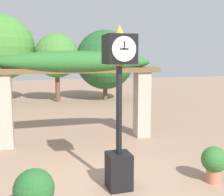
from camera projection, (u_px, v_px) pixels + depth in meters
name	position (u px, v px, depth m)	size (l,w,h in m)	color
ground_plane	(106.00, 189.00, 5.76)	(60.00, 60.00, 0.00)	#9E7A60
pedestal_clock	(119.00, 108.00, 5.59)	(0.57, 0.62, 3.31)	black
pergola	(77.00, 72.00, 8.76)	(5.46, 1.07, 2.90)	#A89E89
potted_plant_near_left	(214.00, 162.00, 6.03)	(0.56, 0.56, 0.79)	#B26B4C
potted_plant_near_right	(34.00, 192.00, 4.60)	(0.67, 0.67, 0.89)	brown
tree_line	(54.00, 54.00, 17.14)	(9.90, 4.53, 5.21)	brown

